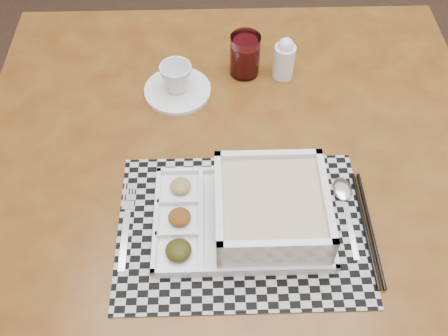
{
  "coord_description": "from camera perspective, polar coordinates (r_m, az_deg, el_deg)",
  "views": [
    {
      "loc": [
        -0.78,
        -1.01,
        1.6
      ],
      "look_at": [
        -0.77,
        -0.48,
        0.89
      ],
      "focal_mm": 40.0,
      "sensor_mm": 36.0,
      "label": 1
    }
  ],
  "objects": [
    {
      "name": "dining_table",
      "position": [
        1.06,
        1.21,
        -3.09
      ],
      "size": [
        1.07,
        1.07,
        0.8
      ],
      "color": "#4F240E",
      "rests_on": "ground"
    },
    {
      "name": "serving_tray",
      "position": [
        0.89,
        4.4,
        -5.07
      ],
      "size": [
        0.32,
        0.22,
        0.09
      ],
      "color": "white",
      "rests_on": "placemat"
    },
    {
      "name": "fork",
      "position": [
        0.94,
        -11.11,
        -6.17
      ],
      "size": [
        0.02,
        0.19,
        0.0
      ],
      "color": "silver",
      "rests_on": "placemat"
    },
    {
      "name": "floor",
      "position": [
        2.04,
        21.64,
        -3.93
      ],
      "size": [
        5.0,
        5.0,
        0.0
      ],
      "primitive_type": "plane",
      "color": "#302118",
      "rests_on": "ground"
    },
    {
      "name": "creamer_bottle",
      "position": [
        1.15,
        6.9,
        12.33
      ],
      "size": [
        0.05,
        0.05,
        0.1
      ],
      "color": "white",
      "rests_on": "dining_table"
    },
    {
      "name": "placemat",
      "position": [
        0.92,
        2.02,
        -6.82
      ],
      "size": [
        0.45,
        0.33,
        0.0
      ],
      "primitive_type": "cube",
      "rotation": [
        0.0,
        0.0,
        -0.0
      ],
      "color": "#A9A8B0",
      "rests_on": "dining_table"
    },
    {
      "name": "juice_glass",
      "position": [
        1.16,
        2.41,
        12.63
      ],
      "size": [
        0.07,
        0.07,
        0.1
      ],
      "color": "white",
      "rests_on": "dining_table"
    },
    {
      "name": "spoon",
      "position": [
        0.98,
        13.5,
        -3.01
      ],
      "size": [
        0.04,
        0.18,
        0.01
      ],
      "color": "silver",
      "rests_on": "placemat"
    },
    {
      "name": "cup",
      "position": [
        1.11,
        -5.47,
        10.22
      ],
      "size": [
        0.08,
        0.08,
        0.07
      ],
      "primitive_type": "imported",
      "rotation": [
        0.0,
        0.0,
        0.17
      ],
      "color": "white",
      "rests_on": "saucer"
    },
    {
      "name": "chopsticks",
      "position": [
        0.95,
        16.11,
        -6.56
      ],
      "size": [
        0.02,
        0.24,
        0.01
      ],
      "color": "black",
      "rests_on": "placemat"
    },
    {
      "name": "saucer",
      "position": [
        1.14,
        -5.32,
        8.81
      ],
      "size": [
        0.15,
        0.15,
        0.01
      ],
      "primitive_type": "cylinder",
      "color": "white",
      "rests_on": "dining_table"
    }
  ]
}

